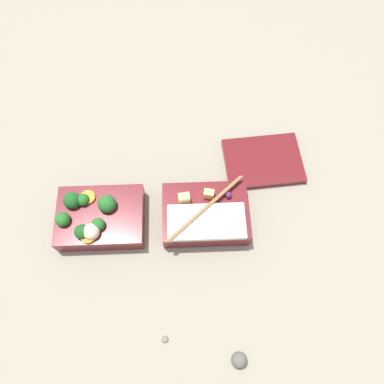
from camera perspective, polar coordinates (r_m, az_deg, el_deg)
The scene contains 6 objects.
ground_plane at distance 0.87m, azimuth -5.86°, elevation -4.20°, with size 3.00×3.00×0.00m, color gray.
bento_tray_vegetable at distance 0.86m, azimuth -14.09°, elevation -3.98°, with size 0.19×0.14×0.08m.
bento_tray_rice at distance 0.84m, azimuth 2.04°, elevation -3.47°, with size 0.19×0.16×0.07m.
bento_lid at distance 0.94m, azimuth 10.75°, elevation 4.65°, with size 0.19×0.14×0.02m, color maroon.
pebble_0 at distance 0.81m, azimuth 7.21°, elevation -24.08°, with size 0.03×0.03×0.03m, color #595651.
pebble_1 at distance 0.82m, azimuth -4.15°, elevation -21.48°, with size 0.01×0.01×0.01m, color #7A6B5B.
Camera 1 is at (0.08, -0.30, 0.82)m, focal length 35.00 mm.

